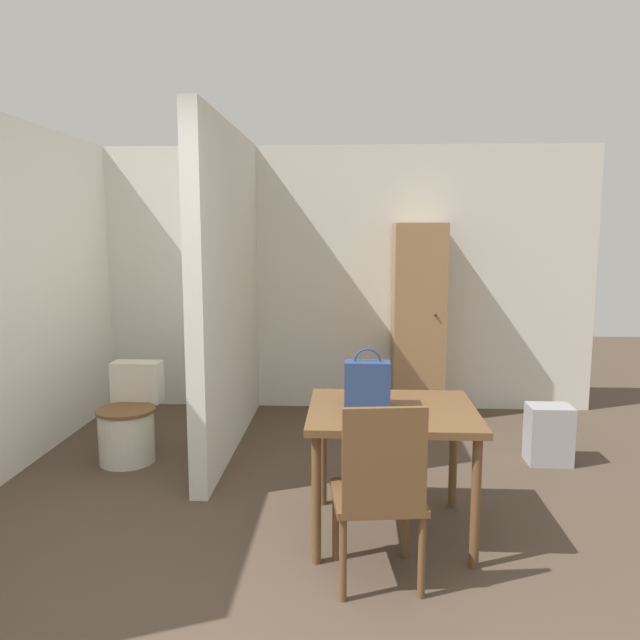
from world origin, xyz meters
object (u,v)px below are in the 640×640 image
at_px(dining_table, 392,423).
at_px(toilet, 129,422).
at_px(space_heater, 549,434).
at_px(handbag, 367,383).
at_px(wooden_cabinet, 418,321).
at_px(wooden_chair, 380,489).

height_order(dining_table, toilet, dining_table).
distance_m(dining_table, space_heater, 1.74).
distance_m(dining_table, handbag, 0.26).
bearing_deg(space_heater, dining_table, -137.04).
relative_size(dining_table, handbag, 2.79).
relative_size(dining_table, space_heater, 2.12).
bearing_deg(toilet, wooden_cabinet, 28.64).
height_order(wooden_chair, space_heater, wooden_chair).
height_order(dining_table, wooden_chair, wooden_chair).
distance_m(dining_table, wooden_chair, 0.58).
distance_m(toilet, space_heater, 3.13).
xyz_separation_m(wooden_cabinet, space_heater, (0.86, -1.16, -0.67)).
height_order(handbag, wooden_cabinet, wooden_cabinet).
bearing_deg(toilet, handbag, -30.52).
relative_size(toilet, handbag, 2.12).
relative_size(wooden_cabinet, space_heater, 4.07).
bearing_deg(handbag, wooden_chair, -85.21).
distance_m(wooden_chair, handbag, 0.70).
distance_m(dining_table, wooden_cabinet, 2.35).
bearing_deg(dining_table, toilet, 150.56).
height_order(toilet, space_heater, toilet).
bearing_deg(wooden_cabinet, wooden_chair, -99.26).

